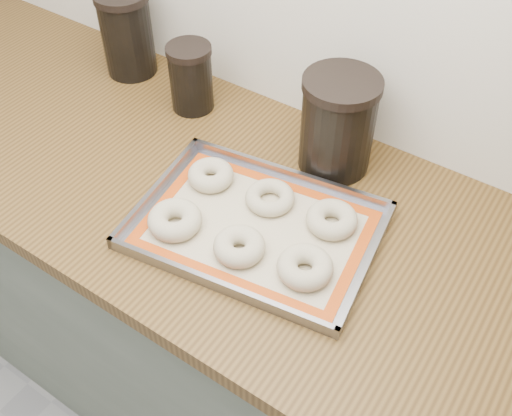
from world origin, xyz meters
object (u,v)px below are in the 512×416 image
Objects in this scene: bagel_front_mid at (239,246)px; canister_mid at (191,77)px; bagel_front_left at (175,220)px; bagel_front_right at (305,267)px; baking_tray at (256,227)px; bagel_back_right at (332,219)px; canister_right at (338,124)px; canister_left at (127,33)px; bagel_back_left at (211,175)px; bagel_back_mid at (270,198)px.

bagel_front_mid is 0.48m from canister_mid.
bagel_front_mid is at bearing 6.30° from bagel_front_left.
baking_tray is at bearing 162.18° from bagel_front_right.
bagel_back_right is 0.21m from canister_right.
canister_mid is (-0.22, 0.33, 0.06)m from bagel_front_left.
bagel_front_left is at bearing -115.33° from canister_right.
bagel_back_right is at bearing 55.38° from bagel_front_mid.
bagel_front_right is 0.79m from canister_left.
baking_tray is at bearing -143.62° from bagel_back_right.
canister_left reaches higher than baking_tray.
bagel_back_right is at bearing -62.19° from canister_right.
bagel_front_left is 1.10× the size of bagel_back_left.
bagel_front_right is (0.13, 0.03, 0.00)m from bagel_front_mid.
canister_left is 0.23m from canister_mid.
bagel_back_right is 0.62× the size of canister_mid.
bagel_front_left is 0.27m from bagel_front_right.
bagel_back_mid is 0.13m from bagel_back_right.
bagel_back_right reaches higher than bagel_back_mid.
canister_right reaches higher than canister_mid.
bagel_back_left is (-0.16, 0.13, -0.00)m from bagel_front_mid.
bagel_back_right is (-0.02, 0.13, -0.00)m from bagel_front_right.
bagel_back_left is 0.28m from canister_mid.
canister_mid reaches higher than bagel_front_right.
baking_tray is 4.94× the size of bagel_front_right.
canister_left is 0.61m from canister_right.
bagel_front_left is 0.14m from bagel_back_left.
bagel_front_mid is at bearing -81.99° from baking_tray.
bagel_back_right is at bearing 6.25° from bagel_back_mid.
bagel_back_mid is (-0.02, 0.07, 0.01)m from baking_tray.
bagel_front_right is 0.57m from canister_mid.
bagel_front_right reaches higher than baking_tray.
bagel_back_left is at bearing 159.68° from baking_tray.
canister_mid is at bearing 123.42° from bagel_front_left.
bagel_front_mid and bagel_front_right have the same top height.
bagel_front_mid is 0.98× the size of bagel_back_mid.
canister_right reaches higher than baking_tray.
canister_mid is at bearing -8.64° from canister_left.
bagel_front_left is 0.20m from bagel_back_mid.
bagel_back_left is 0.27m from bagel_back_right.
bagel_front_right reaches higher than bagel_back_right.
canister_right reaches higher than bagel_back_right.
baking_tray is 0.43m from canister_mid.
canister_right is at bearing 109.55° from bagel_front_right.
bagel_front_mid is 0.45× the size of canister_right.
canister_right is at bearing -2.63° from canister_left.
bagel_front_mid is 0.97× the size of bagel_back_right.
bagel_front_mid reaches higher than bagel_back_mid.
canister_left is at bearing 171.36° from canister_mid.
bagel_front_right is (0.14, -0.04, 0.02)m from baking_tray.
canister_left is at bearing 177.37° from canister_right.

